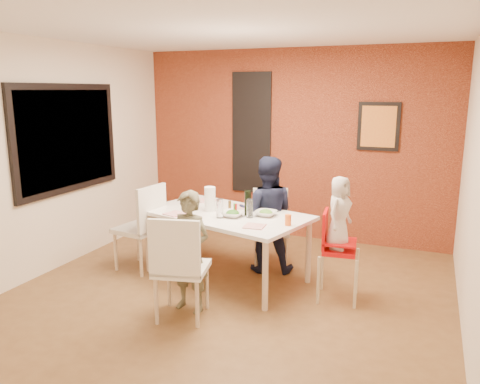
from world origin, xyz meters
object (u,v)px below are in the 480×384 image
at_px(high_chair, 335,247).
at_px(child_far, 267,214).
at_px(chair_left, 144,223).
at_px(paper_towel_roll, 210,199).
at_px(child_near, 190,252).
at_px(dining_table, 226,219).
at_px(chair_far, 270,223).
at_px(toddler, 339,213).
at_px(chair_near, 179,263).
at_px(wine_bottle, 248,203).

relative_size(high_chair, child_far, 0.68).
bearing_deg(chair_left, paper_towel_roll, 110.07).
relative_size(chair_left, child_near, 0.87).
height_order(dining_table, chair_far, chair_far).
bearing_deg(high_chair, child_far, 55.76).
xyz_separation_m(chair_left, paper_towel_roll, (0.78, 0.18, 0.32)).
height_order(chair_far, toddler, toddler).
bearing_deg(chair_near, chair_far, -112.81).
bearing_deg(wine_bottle, paper_towel_roll, 177.87).
bearing_deg(high_chair, chair_near, 123.63).
height_order(child_near, child_far, child_far).
bearing_deg(dining_table, child_near, -89.22).
bearing_deg(child_near, chair_left, 150.41).
distance_m(high_chair, child_far, 1.04).
xyz_separation_m(chair_far, chair_left, (-1.31, -0.79, 0.06)).
xyz_separation_m(dining_table, child_near, (0.01, -0.89, -0.10)).
distance_m(chair_near, high_chair, 1.61).
distance_m(child_near, toddler, 1.54).
bearing_deg(toddler, dining_table, 100.72).
bearing_deg(dining_table, high_chair, -4.57).
relative_size(chair_near, chair_left, 0.98).
bearing_deg(child_far, dining_table, 31.70).
height_order(chair_left, child_near, child_near).
bearing_deg(chair_left, child_near, 61.65).
distance_m(chair_near, chair_far, 1.78).
height_order(high_chair, toddler, toddler).
xyz_separation_m(dining_table, chair_near, (0.03, -1.13, -0.13)).
distance_m(chair_far, chair_left, 1.53).
xyz_separation_m(chair_far, paper_towel_roll, (-0.53, -0.61, 0.39)).
distance_m(chair_left, child_far, 1.45).
xyz_separation_m(wine_bottle, paper_towel_roll, (-0.47, 0.02, 0.00)).
relative_size(dining_table, chair_near, 2.00).
xyz_separation_m(child_near, wine_bottle, (0.26, 0.88, 0.31)).
bearing_deg(chair_near, toddler, -153.70).
xyz_separation_m(chair_far, wine_bottle, (-0.06, -0.63, 0.38)).
xyz_separation_m(dining_table, toddler, (1.29, -0.10, 0.22)).
height_order(chair_far, paper_towel_roll, paper_towel_roll).
xyz_separation_m(chair_near, wine_bottle, (0.24, 1.12, 0.34)).
bearing_deg(child_near, toddler, 37.93).
distance_m(child_near, paper_towel_roll, 0.97).
bearing_deg(chair_left, chair_far, 128.42).
distance_m(chair_left, toddler, 2.30).
bearing_deg(toddler, paper_towel_roll, 101.02).
height_order(chair_near, wine_bottle, wine_bottle).
bearing_deg(high_chair, dining_table, 79.11).
height_order(wine_bottle, paper_towel_roll, paper_towel_roll).
relative_size(toddler, wine_bottle, 2.67).
relative_size(child_near, child_far, 0.87).
bearing_deg(chair_far, chair_near, -120.55).
distance_m(high_chair, wine_bottle, 1.06).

